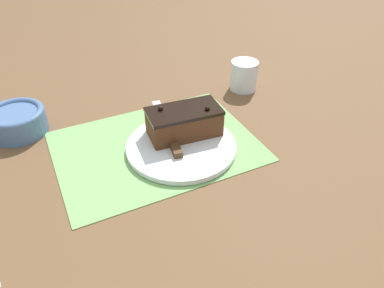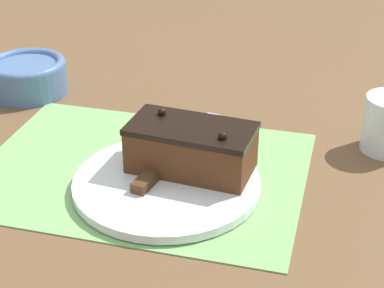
% 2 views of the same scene
% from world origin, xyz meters
% --- Properties ---
extents(ground_plane, '(3.00, 3.00, 0.00)m').
position_xyz_m(ground_plane, '(0.00, 0.00, 0.00)').
color(ground_plane, brown).
extents(placemat_woven, '(0.46, 0.34, 0.00)m').
position_xyz_m(placemat_woven, '(0.00, 0.00, 0.00)').
color(placemat_woven, '#7AB266').
rests_on(placemat_woven, ground_plane).
extents(cake_plate, '(0.25, 0.25, 0.01)m').
position_xyz_m(cake_plate, '(-0.05, 0.04, 0.01)').
color(cake_plate, white).
rests_on(cake_plate, placemat_woven).
extents(chocolate_cake, '(0.18, 0.10, 0.08)m').
position_xyz_m(chocolate_cake, '(-0.07, 0.00, 0.05)').
color(chocolate_cake, '#512D19').
rests_on(chocolate_cake, cake_plate).
extents(serving_knife, '(0.06, 0.26, 0.01)m').
position_xyz_m(serving_knife, '(-0.04, -0.00, 0.02)').
color(serving_knife, '#472D19').
rests_on(serving_knife, cake_plate).
extents(drinking_glass, '(0.08, 0.08, 0.09)m').
position_xyz_m(drinking_glass, '(-0.34, -0.16, 0.04)').
color(drinking_glass, white).
rests_on(drinking_glass, ground_plane).
extents(small_bowl, '(0.14, 0.14, 0.06)m').
position_xyz_m(small_bowl, '(0.28, -0.20, 0.03)').
color(small_bowl, '#4C6B9E').
rests_on(small_bowl, ground_plane).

